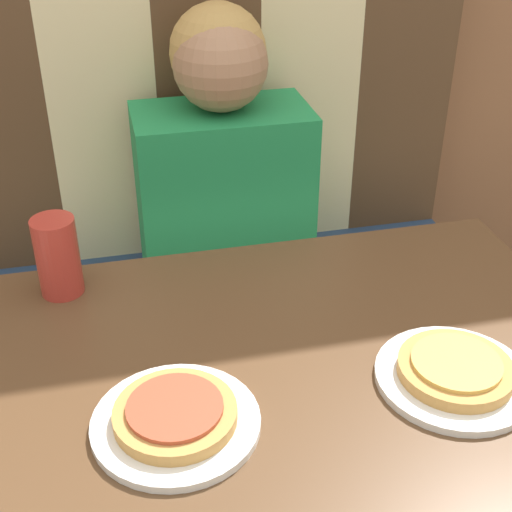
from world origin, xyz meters
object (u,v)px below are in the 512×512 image
at_px(pizza_right, 456,368).
at_px(drinking_cup, 58,256).
at_px(pizza_left, 175,413).
at_px(person, 222,156).
at_px(plate_right, 454,377).
at_px(plate_left, 176,423).

relative_size(pizza_right, drinking_cup, 1.18).
distance_m(pizza_left, drinking_cup, 0.39).
xyz_separation_m(person, pizza_right, (0.20, -0.72, -0.04)).
height_order(plate_right, pizza_left, pizza_left).
bearing_deg(pizza_left, plate_left, 180.00).
xyz_separation_m(person, drinking_cup, (-0.35, -0.36, 0.01)).
height_order(pizza_right, drinking_cup, drinking_cup).
xyz_separation_m(plate_left, plate_right, (0.40, 0.00, 0.00)).
height_order(plate_left, pizza_right, pizza_right).
bearing_deg(plate_right, drinking_cup, 146.60).
relative_size(plate_left, plate_right, 1.00).
bearing_deg(plate_right, pizza_right, 180.00).
bearing_deg(pizza_left, person, 74.45).
bearing_deg(person, pizza_right, -74.45).
bearing_deg(drinking_cup, pizza_left, -67.94).
distance_m(person, plate_left, 0.75).
distance_m(person, plate_right, 0.75).
bearing_deg(person, plate_left, -105.55).
bearing_deg(pizza_right, person, 105.55).
bearing_deg(drinking_cup, pizza_right, -33.40).
bearing_deg(drinking_cup, person, 46.06).
relative_size(plate_left, pizza_right, 1.38).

